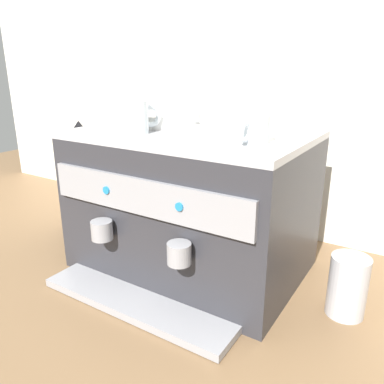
# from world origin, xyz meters

# --- Properties ---
(ground_plane) EXTENTS (4.00, 4.00, 0.00)m
(ground_plane) POSITION_xyz_m (0.00, 0.00, 0.00)
(ground_plane) COLOR brown
(tiled_backsplash_wall) EXTENTS (2.80, 0.03, 0.93)m
(tiled_backsplash_wall) POSITION_xyz_m (0.00, 0.39, 0.46)
(tiled_backsplash_wall) COLOR silver
(tiled_backsplash_wall) RESTS_ON ground_plane
(espresso_machine) EXTENTS (0.64, 0.54, 0.41)m
(espresso_machine) POSITION_xyz_m (0.00, -0.00, 0.20)
(espresso_machine) COLOR #2D2D33
(espresso_machine) RESTS_ON ground_plane
(ceramic_cup_0) EXTENTS (0.06, 0.10, 0.06)m
(ceramic_cup_0) POSITION_xyz_m (0.22, -0.07, 0.44)
(ceramic_cup_0) COLOR silver
(ceramic_cup_0) RESTS_ON espresso_machine
(ceramic_cup_1) EXTENTS (0.08, 0.12, 0.08)m
(ceramic_cup_1) POSITION_xyz_m (-0.11, -0.11, 0.45)
(ceramic_cup_1) COLOR silver
(ceramic_cup_1) RESTS_ON espresso_machine
(ceramic_cup_2) EXTENTS (0.09, 0.07, 0.06)m
(ceramic_cup_2) POSITION_xyz_m (-0.01, 0.13, 0.44)
(ceramic_cup_2) COLOR silver
(ceramic_cup_2) RESTS_ON espresso_machine
(ceramic_bowl_0) EXTENTS (0.13, 0.13, 0.04)m
(ceramic_bowl_0) POSITION_xyz_m (0.10, 0.02, 0.43)
(ceramic_bowl_0) COLOR white
(ceramic_bowl_0) RESTS_ON espresso_machine
(ceramic_bowl_1) EXTENTS (0.11, 0.11, 0.04)m
(ceramic_bowl_1) POSITION_xyz_m (-0.12, -0.00, 0.43)
(ceramic_bowl_1) COLOR white
(ceramic_bowl_1) RESTS_ON espresso_machine
(ceramic_bowl_2) EXTENTS (0.09, 0.09, 0.03)m
(ceramic_bowl_2) POSITION_xyz_m (-0.22, -0.05, 0.43)
(ceramic_bowl_2) COLOR white
(ceramic_bowl_2) RESTS_ON espresso_machine
(ceramic_bowl_3) EXTENTS (0.09, 0.09, 0.03)m
(ceramic_bowl_3) POSITION_xyz_m (-0.11, 0.14, 0.42)
(ceramic_bowl_3) COLOR white
(ceramic_bowl_3) RESTS_ON espresso_machine
(coffee_grinder) EXTENTS (0.15, 0.15, 0.40)m
(coffee_grinder) POSITION_xyz_m (-0.47, 0.02, 0.19)
(coffee_grinder) COLOR black
(coffee_grinder) RESTS_ON ground_plane
(milk_pitcher) EXTENTS (0.09, 0.09, 0.15)m
(milk_pitcher) POSITION_xyz_m (0.45, -0.01, 0.08)
(milk_pitcher) COLOR #B7B7BC
(milk_pitcher) RESTS_ON ground_plane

